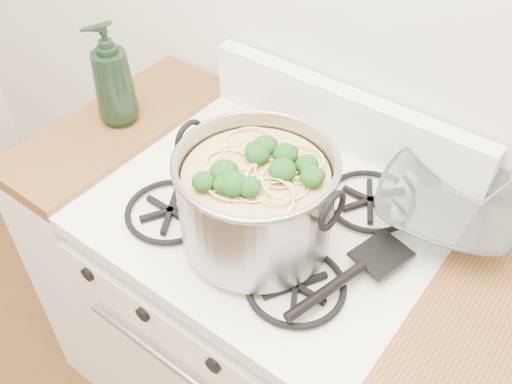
% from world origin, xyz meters
% --- Properties ---
extents(gas_range, '(0.76, 0.66, 0.92)m').
position_xyz_m(gas_range, '(0.00, 1.26, 0.44)').
color(gas_range, white).
rests_on(gas_range, ground).
extents(counter_left, '(0.25, 0.65, 0.92)m').
position_xyz_m(counter_left, '(-0.51, 1.26, 0.46)').
color(counter_left, silver).
rests_on(counter_left, ground).
extents(stock_pot, '(0.35, 0.32, 0.22)m').
position_xyz_m(stock_pot, '(0.03, 1.17, 1.03)').
color(stock_pot, gray).
rests_on(stock_pot, gas_range).
extents(spatula, '(0.36, 0.37, 0.02)m').
position_xyz_m(spatula, '(0.27, 1.28, 0.94)').
color(spatula, black).
rests_on(spatula, gas_range).
extents(glass_bowl, '(0.14, 0.14, 0.03)m').
position_xyz_m(glass_bowl, '(0.33, 1.45, 0.94)').
color(glass_bowl, white).
rests_on(glass_bowl, gas_range).
extents(bottle, '(0.14, 0.14, 0.27)m').
position_xyz_m(bottle, '(-0.50, 1.28, 1.06)').
color(bottle, black).
rests_on(bottle, counter_left).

